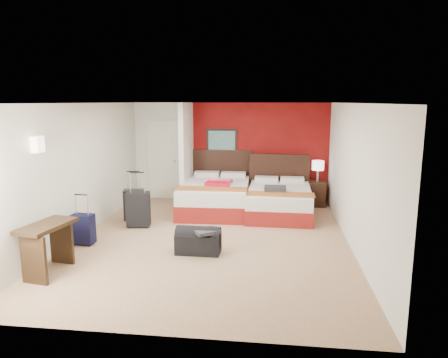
# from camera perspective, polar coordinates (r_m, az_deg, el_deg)

# --- Properties ---
(ground) EXTENTS (6.50, 6.50, 0.00)m
(ground) POSITION_cam_1_polar(r_m,az_deg,el_deg) (7.78, -1.79, -8.33)
(ground) COLOR tan
(ground) RESTS_ON ground
(room_walls) EXTENTS (5.02, 6.52, 2.50)m
(room_walls) POSITION_cam_1_polar(r_m,az_deg,el_deg) (9.14, -9.23, 2.51)
(room_walls) COLOR white
(room_walls) RESTS_ON ground
(red_accent_panel) EXTENTS (3.50, 0.04, 2.50)m
(red_accent_panel) POSITION_cam_1_polar(r_m,az_deg,el_deg) (10.58, 4.84, 3.68)
(red_accent_panel) COLOR maroon
(red_accent_panel) RESTS_ON ground
(partition_wall) EXTENTS (0.12, 1.20, 2.50)m
(partition_wall) POSITION_cam_1_polar(r_m,az_deg,el_deg) (10.18, -5.19, 3.40)
(partition_wall) COLOR silver
(partition_wall) RESTS_ON ground
(entry_door) EXTENTS (0.82, 0.06, 2.05)m
(entry_door) POSITION_cam_1_polar(r_m,az_deg,el_deg) (10.96, -8.37, 2.66)
(entry_door) COLOR silver
(entry_door) RESTS_ON ground
(bed_left) EXTENTS (1.60, 2.24, 0.66)m
(bed_left) POSITION_cam_1_polar(r_m,az_deg,el_deg) (9.65, -1.21, -2.52)
(bed_left) COLOR white
(bed_left) RESTS_ON ground
(bed_right) EXTENTS (1.44, 2.03, 0.60)m
(bed_right) POSITION_cam_1_polar(r_m,az_deg,el_deg) (9.41, 7.63, -3.14)
(bed_right) COLOR white
(bed_right) RESTS_ON ground
(red_suitcase_open) EXTENTS (0.61, 0.79, 0.09)m
(red_suitcase_open) POSITION_cam_1_polar(r_m,az_deg,el_deg) (9.46, -0.71, -0.47)
(red_suitcase_open) COLOR red
(red_suitcase_open) RESTS_ON bed_left
(jacket_bundle) EXTENTS (0.47, 0.38, 0.11)m
(jacket_bundle) POSITION_cam_1_polar(r_m,az_deg,el_deg) (9.03, 7.07, -1.38)
(jacket_bundle) COLOR #323237
(jacket_bundle) RESTS_ON bed_right
(nightstand) EXTENTS (0.47, 0.47, 0.60)m
(nightstand) POSITION_cam_1_polar(r_m,az_deg,el_deg) (10.39, 12.67, -1.98)
(nightstand) COLOR black
(nightstand) RESTS_ON ground
(table_lamp) EXTENTS (0.38, 0.38, 0.51)m
(table_lamp) POSITION_cam_1_polar(r_m,az_deg,el_deg) (10.29, 12.80, 1.05)
(table_lamp) COLOR beige
(table_lamp) RESTS_ON nightstand
(suitcase_black) EXTENTS (0.48, 0.35, 0.65)m
(suitcase_black) POSITION_cam_1_polar(r_m,az_deg,el_deg) (9.07, -12.23, -3.66)
(suitcase_black) COLOR black
(suitcase_black) RESTS_ON ground
(suitcase_charcoal) EXTENTS (0.51, 0.36, 0.69)m
(suitcase_charcoal) POSITION_cam_1_polar(r_m,az_deg,el_deg) (8.61, -11.73, -4.27)
(suitcase_charcoal) COLOR black
(suitcase_charcoal) RESTS_ON ground
(suitcase_navy) EXTENTS (0.39, 0.25, 0.53)m
(suitcase_navy) POSITION_cam_1_polar(r_m,az_deg,el_deg) (7.85, -18.83, -6.72)
(suitcase_navy) COLOR black
(suitcase_navy) RESTS_ON ground
(duffel_bag) EXTENTS (0.75, 0.41, 0.38)m
(duffel_bag) POSITION_cam_1_polar(r_m,az_deg,el_deg) (7.08, -3.56, -8.67)
(duffel_bag) COLOR black
(duffel_bag) RESTS_ON ground
(jacket_draped) EXTENTS (0.52, 0.51, 0.05)m
(jacket_draped) POSITION_cam_1_polar(r_m,az_deg,el_deg) (6.94, -2.42, -7.19)
(jacket_draped) COLOR #323337
(jacket_draped) RESTS_ON duffel_bag
(desk) EXTENTS (0.61, 0.98, 0.76)m
(desk) POSITION_cam_1_polar(r_m,az_deg,el_deg) (6.75, -23.05, -8.81)
(desk) COLOR black
(desk) RESTS_ON ground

